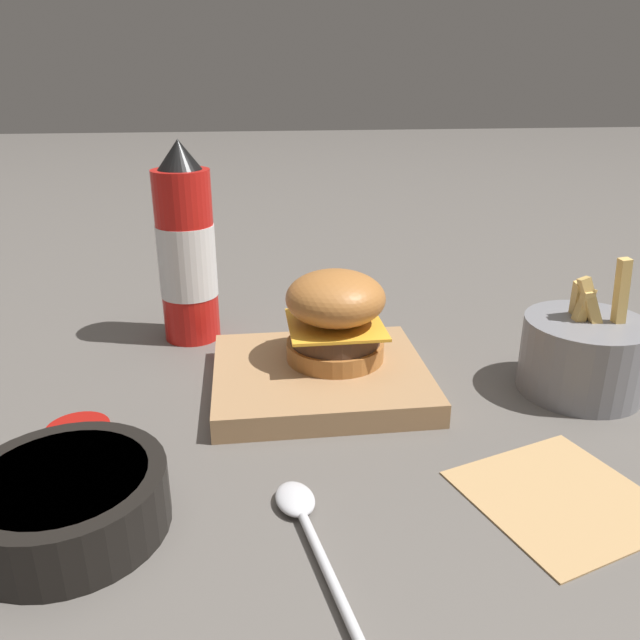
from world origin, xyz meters
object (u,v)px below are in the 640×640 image
at_px(fries_basket, 583,355).
at_px(spoon, 306,523).
at_px(serving_board, 320,377).
at_px(burger, 335,316).
at_px(ketchup_bottle, 187,252).
at_px(side_bowl, 67,499).

xyz_separation_m(fries_basket, spoon, (-0.29, -0.17, -0.03)).
relative_size(serving_board, spoon, 1.25).
distance_m(serving_board, spoon, 0.21).
bearing_deg(burger, ketchup_bottle, 139.48).
bearing_deg(ketchup_bottle, serving_board, -47.66).
relative_size(ketchup_bottle, fries_basket, 1.66).
bearing_deg(side_bowl, ketchup_bottle, 79.21).
bearing_deg(burger, spoon, -103.40).
height_order(ketchup_bottle, fries_basket, ketchup_bottle).
height_order(burger, spoon, burger).
height_order(fries_basket, side_bowl, fries_basket).
relative_size(fries_basket, side_bowl, 1.00).
height_order(ketchup_bottle, spoon, ketchup_bottle).
bearing_deg(ketchup_bottle, side_bowl, -100.79).
distance_m(burger, ketchup_bottle, 0.21).
relative_size(burger, side_bowl, 0.72).
bearing_deg(burger, serving_board, -134.99).
bearing_deg(spoon, side_bowl, 71.20).
xyz_separation_m(serving_board, ketchup_bottle, (-0.14, 0.15, 0.09)).
relative_size(serving_board, side_bowl, 1.52).
height_order(side_bowl, spoon, side_bowl).
distance_m(burger, spoon, 0.24).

